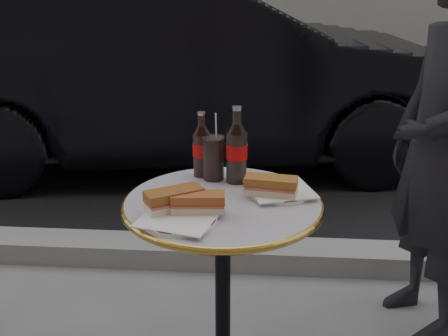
# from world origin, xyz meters

# --- Properties ---
(asphalt_road) EXTENTS (40.00, 8.00, 0.00)m
(asphalt_road) POSITION_xyz_m (0.00, 5.00, 0.00)
(asphalt_road) COLOR black
(asphalt_road) RESTS_ON ground
(curb) EXTENTS (40.00, 0.20, 0.12)m
(curb) POSITION_xyz_m (0.00, 0.90, 0.05)
(curb) COLOR gray
(curb) RESTS_ON ground
(bistro_table) EXTENTS (0.62, 0.62, 0.73)m
(bistro_table) POSITION_xyz_m (0.00, 0.00, 0.37)
(bistro_table) COLOR #BAB2C4
(bistro_table) RESTS_ON ground
(plate_left) EXTENTS (0.28, 0.28, 0.01)m
(plate_left) POSITION_xyz_m (-0.11, -0.16, 0.74)
(plate_left) COLOR white
(plate_left) RESTS_ON bistro_table
(plate_right) EXTENTS (0.23, 0.23, 0.01)m
(plate_right) POSITION_xyz_m (0.18, 0.07, 0.74)
(plate_right) COLOR white
(plate_right) RESTS_ON bistro_table
(sandwich_left_a) EXTENTS (0.18, 0.15, 0.06)m
(sandwich_left_a) POSITION_xyz_m (-0.13, -0.10, 0.77)
(sandwich_left_a) COLOR brown
(sandwich_left_a) RESTS_ON plate_left
(sandwich_left_b) EXTENTS (0.16, 0.08, 0.05)m
(sandwich_left_b) POSITION_xyz_m (-0.06, -0.12, 0.77)
(sandwich_left_b) COLOR #A45429
(sandwich_left_b) RESTS_ON plate_left
(sandwich_right) EXTENTS (0.17, 0.10, 0.06)m
(sandwich_right) POSITION_xyz_m (0.15, 0.03, 0.77)
(sandwich_right) COLOR #9D5D28
(sandwich_right) RESTS_ON plate_right
(cola_bottle_left) EXTENTS (0.08, 0.08, 0.22)m
(cola_bottle_left) POSITION_xyz_m (-0.09, 0.21, 0.84)
(cola_bottle_left) COLOR black
(cola_bottle_left) RESTS_ON bistro_table
(cola_bottle_right) EXTENTS (0.08, 0.08, 0.26)m
(cola_bottle_right) POSITION_xyz_m (0.03, 0.16, 0.86)
(cola_bottle_right) COLOR black
(cola_bottle_right) RESTS_ON bistro_table
(cola_glass) EXTENTS (0.09, 0.09, 0.15)m
(cola_glass) POSITION_xyz_m (-0.05, 0.18, 0.81)
(cola_glass) COLOR black
(cola_glass) RESTS_ON bistro_table
(parked_car) EXTENTS (1.96, 4.25, 1.35)m
(parked_car) POSITION_xyz_m (-0.41, 2.44, 0.67)
(parked_car) COLOR black
(parked_car) RESTS_ON ground
(pedestrian) EXTENTS (0.50, 0.63, 1.52)m
(pedestrian) POSITION_xyz_m (0.78, 0.46, 0.76)
(pedestrian) COLOR black
(pedestrian) RESTS_ON ground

